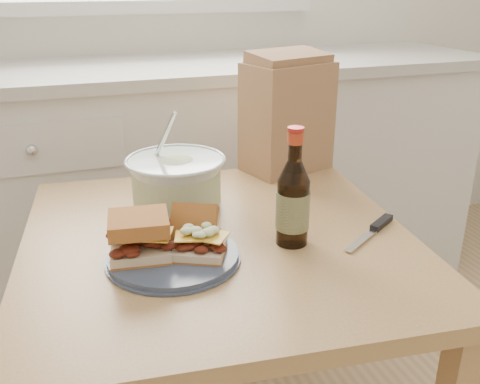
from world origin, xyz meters
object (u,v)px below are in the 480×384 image
object	(u,v)px
plate	(173,256)
beer_bottle	(293,201)
dining_table	(219,276)
paper_bag	(287,117)
coleslaw_bowl	(177,183)

from	to	relation	value
plate	beer_bottle	bearing A→B (deg)	-1.37
dining_table	paper_bag	world-z (taller)	paper_bag
coleslaw_bowl	beer_bottle	bearing A→B (deg)	-54.84
dining_table	paper_bag	bearing A→B (deg)	54.49
plate	coleslaw_bowl	xyz separation A→B (m)	(0.07, 0.26, 0.05)
plate	paper_bag	world-z (taller)	paper_bag
plate	beer_bottle	world-z (taller)	beer_bottle
plate	coleslaw_bowl	bearing A→B (deg)	75.50
paper_bag	beer_bottle	bearing A→B (deg)	-128.39
coleslaw_bowl	paper_bag	world-z (taller)	paper_bag
beer_bottle	paper_bag	distance (m)	0.48
dining_table	plate	bearing A→B (deg)	-141.35
coleslaw_bowl	beer_bottle	xyz separation A→B (m)	(0.19, -0.27, 0.03)
dining_table	plate	size ratio (longest dim) A/B	3.51
dining_table	beer_bottle	xyz separation A→B (m)	(0.14, -0.08, 0.20)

